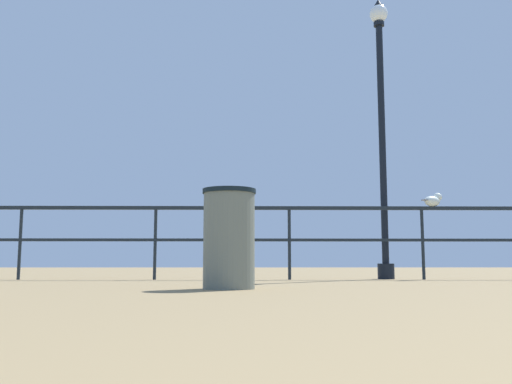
# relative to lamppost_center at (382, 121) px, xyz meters

# --- Properties ---
(pier_railing) EXTENTS (24.29, 0.05, 1.02)m
(pier_railing) POSITION_rel_lamppost_center_xyz_m (-0.46, -0.22, -1.56)
(pier_railing) COLOR black
(pier_railing) RESTS_ON ground_plane
(lamppost_center) EXTENTS (0.27, 0.27, 4.21)m
(lamppost_center) POSITION_rel_lamppost_center_xyz_m (0.00, 0.00, 0.00)
(lamppost_center) COLOR black
(lamppost_center) RESTS_ON ground_plane
(seagull_on_rail) EXTENTS (0.39, 0.29, 0.20)m
(seagull_on_rail) POSITION_rel_lamppost_center_xyz_m (0.65, -0.21, -1.20)
(seagull_on_rail) COLOR silver
(seagull_on_rail) RESTS_ON pier_railing
(trash_bin) EXTENTS (0.48, 0.48, 0.89)m
(trash_bin) POSITION_rel_lamppost_center_xyz_m (-2.14, -3.02, -1.87)
(trash_bin) COLOR slate
(trash_bin) RESTS_ON ground_plane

